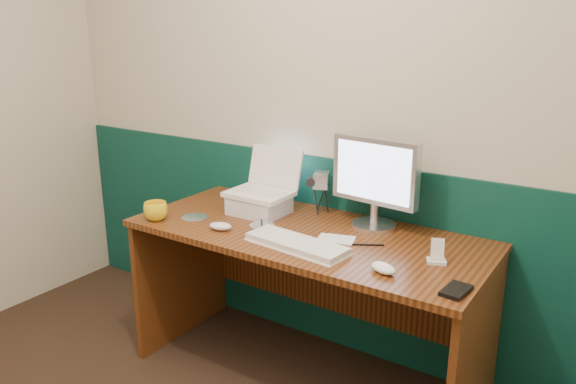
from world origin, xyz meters
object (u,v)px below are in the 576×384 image
Objects in this scene: laptop at (259,171)px; camcorder at (321,192)px; keyboard at (297,245)px; monitor at (376,183)px; desk at (306,307)px; mug at (156,211)px.

camcorder is (0.25, 0.17, -0.10)m from laptop.
keyboard is 2.06× the size of camcorder.
keyboard is 0.47m from camcorder.
monitor is (0.55, 0.13, -0.01)m from laptop.
desk is 5.41× the size of laptop.
laptop reaches higher than keyboard.
monitor is (0.23, 0.22, 0.58)m from desk.
camcorder is at bearing 178.61° from monitor.
keyboard is at bearing -94.52° from camcorder.
laptop reaches higher than camcorder.
laptop is at bearing -160.27° from monitor.
keyboard is at bearing 6.06° from mug.
desk is at bearing -14.55° from laptop.
mug is 0.52× the size of camcorder.
mug is at bearing -145.68° from monitor.
monitor is at bearing 13.66° from laptop.
mug is (-0.73, -0.08, 0.03)m from keyboard.
desk is 0.83m from mug.
monitor is at bearing 28.12° from mug.
monitor is 0.47m from keyboard.
camcorder is at bearing 106.12° from desk.
keyboard is at bearing -70.50° from desk.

